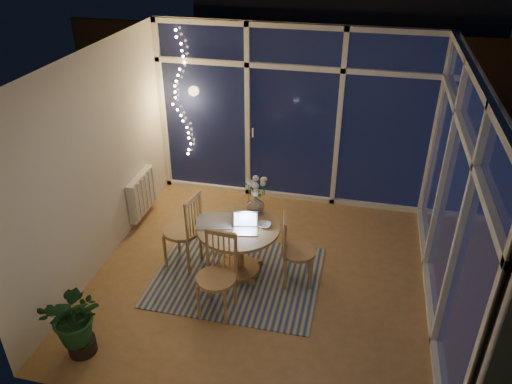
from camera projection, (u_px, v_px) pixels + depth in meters
The scene contains 24 objects.
floor at pixel (263, 276), 6.06m from camera, with size 4.00×4.00×0.00m, color olive.
ceiling at pixel (265, 63), 4.77m from camera, with size 4.00×4.00×0.00m, color white.
wall_back at pixel (293, 117), 7.11m from camera, with size 4.00×0.04×2.60m, color silver.
wall_front at pixel (207, 308), 3.72m from camera, with size 4.00×0.04×2.60m, color silver.
wall_left at pixel (96, 164), 5.80m from camera, with size 0.04×4.00×2.60m, color silver.
wall_right at pixel (457, 204), 5.03m from camera, with size 0.04×4.00×2.60m, color silver.
window_wall_back at pixel (293, 118), 7.07m from camera, with size 4.00×0.10×2.60m, color white.
window_wall_right at pixel (453, 203), 5.04m from camera, with size 0.10×4.00×2.60m, color white.
radiator at pixel (142, 194), 7.00m from camera, with size 0.10×0.70×0.58m, color silver.
fairy_lights at pixel (180, 96), 7.21m from camera, with size 0.24×0.10×1.85m, color #F1B160, non-canonical shape.
garden_patio at pixel (338, 129), 10.22m from camera, with size 12.00×6.00×0.10m, color black.
garden_fence at pixel (320, 74), 10.26m from camera, with size 11.00×0.08×1.80m, color #362513.
garden_shrubs at pixel (260, 130), 8.87m from camera, with size 0.90×0.90×0.90m, color black.
rug at pixel (237, 276), 6.05m from camera, with size 1.97×1.58×0.01m, color #BAB597.
dining_table at pixel (239, 250), 5.97m from camera, with size 0.98×0.98×0.67m, color olive.
chair_left at pixel (181, 229), 6.04m from camera, with size 0.47×0.47×1.02m, color olive.
chair_right at pixel (298, 250), 5.75m from camera, with size 0.43×0.43×0.93m, color olive.
chair_front at pixel (216, 277), 5.30m from camera, with size 0.45×0.45×0.97m, color olive.
laptop at pixel (245, 224), 5.66m from camera, with size 0.29×0.26×0.21m, color silver, non-canonical shape.
flower_vase at pixel (255, 205), 6.03m from camera, with size 0.20×0.20×0.21m, color silver.
bowl at pixel (264, 225), 5.79m from camera, with size 0.15×0.15×0.04m, color silver.
newspapers at pixel (216, 221), 5.88m from camera, with size 0.41×0.31×0.02m, color beige.
phone at pixel (243, 230), 5.72m from camera, with size 0.11×0.05×0.01m, color black.
potted_plant at pixel (77, 323), 4.85m from camera, with size 0.54×0.47×0.76m, color #194621.
Camera 1 is at (0.98, -4.65, 3.90)m, focal length 35.00 mm.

